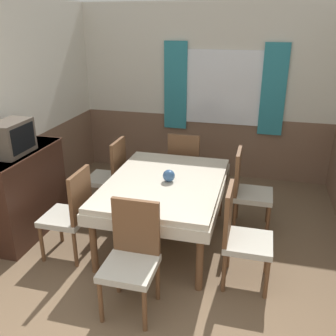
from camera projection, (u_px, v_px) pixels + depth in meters
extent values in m
cube|color=silver|center=(206.00, 61.00, 5.53)|extent=(4.25, 0.05, 1.65)
cube|color=brown|center=(203.00, 145.00, 6.01)|extent=(4.25, 0.05, 0.95)
cube|color=white|center=(223.00, 88.00, 5.57)|extent=(1.24, 0.01, 1.10)
cube|color=teal|center=(176.00, 86.00, 5.72)|extent=(0.35, 0.03, 1.32)
cube|color=teal|center=(273.00, 90.00, 5.39)|extent=(0.35, 0.03, 1.32)
cube|color=brown|center=(16.00, 186.00, 4.55)|extent=(0.05, 4.62, 0.95)
cube|color=beige|center=(165.00, 183.00, 4.05)|extent=(1.21, 1.64, 0.06)
cube|color=beige|center=(165.00, 191.00, 4.08)|extent=(1.24, 1.67, 0.12)
cylinder|color=brown|center=(93.00, 242.00, 3.64)|extent=(0.07, 0.07, 0.68)
cylinder|color=brown|center=(200.00, 258.00, 3.40)|extent=(0.07, 0.07, 0.68)
cylinder|color=brown|center=(141.00, 182.00, 4.97)|extent=(0.07, 0.07, 0.68)
cylinder|color=brown|center=(220.00, 191.00, 4.73)|extent=(0.07, 0.07, 0.68)
cylinder|color=brown|center=(87.00, 200.00, 4.80)|extent=(0.04, 0.04, 0.41)
cylinder|color=brown|center=(99.00, 188.00, 5.14)|extent=(0.04, 0.04, 0.41)
cylinder|color=brown|center=(114.00, 203.00, 4.71)|extent=(0.04, 0.04, 0.41)
cylinder|color=brown|center=(125.00, 191.00, 5.05)|extent=(0.04, 0.04, 0.41)
cube|color=#B7B2A3|center=(105.00, 179.00, 4.84)|extent=(0.44, 0.44, 0.06)
cube|color=brown|center=(119.00, 160.00, 4.68)|extent=(0.04, 0.42, 0.51)
cylinder|color=brown|center=(267.00, 255.00, 3.68)|extent=(0.04, 0.04, 0.41)
cylinder|color=brown|center=(267.00, 279.00, 3.34)|extent=(0.04, 0.04, 0.41)
cylinder|color=brown|center=(228.00, 250.00, 3.77)|extent=(0.04, 0.04, 0.41)
cylinder|color=brown|center=(224.00, 273.00, 3.43)|extent=(0.04, 0.04, 0.41)
cube|color=#B7B2A3|center=(248.00, 243.00, 3.47)|extent=(0.44, 0.44, 0.06)
cube|color=brown|center=(228.00, 213.00, 3.41)|extent=(0.04, 0.42, 0.51)
cylinder|color=brown|center=(145.00, 310.00, 2.99)|extent=(0.04, 0.04, 0.41)
cylinder|color=brown|center=(101.00, 302.00, 3.08)|extent=(0.04, 0.04, 0.41)
cylinder|color=brown|center=(158.00, 280.00, 3.33)|extent=(0.04, 0.04, 0.41)
cylinder|color=brown|center=(118.00, 274.00, 3.42)|extent=(0.04, 0.04, 0.41)
cube|color=#B7B2A3|center=(129.00, 268.00, 3.11)|extent=(0.44, 0.44, 0.06)
cube|color=brown|center=(136.00, 227.00, 3.19)|extent=(0.42, 0.04, 0.51)
cylinder|color=brown|center=(42.00, 244.00, 3.86)|extent=(0.04, 0.04, 0.41)
cylinder|color=brown|center=(60.00, 226.00, 4.20)|extent=(0.04, 0.04, 0.41)
cylinder|color=brown|center=(75.00, 249.00, 3.78)|extent=(0.04, 0.04, 0.41)
cylinder|color=brown|center=(92.00, 230.00, 4.12)|extent=(0.04, 0.04, 0.41)
cube|color=#B7B2A3|center=(65.00, 218.00, 3.90)|extent=(0.44, 0.44, 0.06)
cube|color=brown|center=(80.00, 195.00, 3.75)|extent=(0.04, 0.42, 0.51)
cylinder|color=brown|center=(176.00, 177.00, 5.49)|extent=(0.04, 0.04, 0.41)
cylinder|color=brown|center=(202.00, 179.00, 5.40)|extent=(0.04, 0.04, 0.41)
cylinder|color=brown|center=(170.00, 187.00, 5.15)|extent=(0.04, 0.04, 0.41)
cylinder|color=brown|center=(197.00, 190.00, 5.06)|extent=(0.04, 0.04, 0.41)
cube|color=#B7B2A3|center=(186.00, 168.00, 5.19)|extent=(0.44, 0.44, 0.06)
cube|color=brown|center=(184.00, 153.00, 4.90)|extent=(0.42, 0.04, 0.51)
cylinder|color=brown|center=(268.00, 207.00, 4.61)|extent=(0.04, 0.04, 0.41)
cylinder|color=brown|center=(268.00, 222.00, 4.27)|extent=(0.04, 0.04, 0.41)
cylinder|color=brown|center=(237.00, 204.00, 4.70)|extent=(0.04, 0.04, 0.41)
cylinder|color=brown|center=(234.00, 218.00, 4.36)|extent=(0.04, 0.04, 0.41)
cube|color=#B7B2A3|center=(253.00, 195.00, 4.40)|extent=(0.44, 0.44, 0.06)
cube|color=brown|center=(238.00, 171.00, 4.34)|extent=(0.04, 0.42, 0.51)
cube|color=#3D2319|center=(24.00, 193.00, 4.28)|extent=(0.44, 1.12, 1.02)
cube|color=#4C2C1F|center=(17.00, 152.00, 4.09)|extent=(0.46, 1.14, 0.02)
cube|color=#51473D|center=(11.00, 138.00, 3.94)|extent=(0.28, 0.47, 0.36)
cube|color=black|center=(23.00, 138.00, 3.90)|extent=(0.01, 0.39, 0.27)
sphere|color=#335684|center=(169.00, 176.00, 3.99)|extent=(0.13, 0.13, 0.13)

